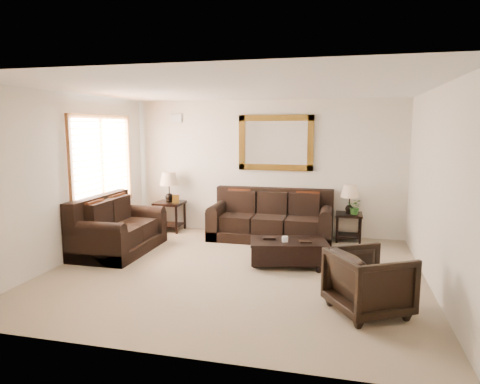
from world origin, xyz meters
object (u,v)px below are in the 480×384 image
(sofa, at_px, (271,221))
(coffee_table, at_px, (288,250))
(armchair, at_px, (369,279))
(end_table_right, at_px, (349,205))
(end_table_left, at_px, (169,193))
(loveseat, at_px, (116,231))

(sofa, relative_size, coffee_table, 1.81)
(coffee_table, bearing_deg, armchair, -65.02)
(end_table_right, height_order, coffee_table, end_table_right)
(end_table_right, bearing_deg, coffee_table, -117.91)
(end_table_left, distance_m, coffee_table, 3.26)
(sofa, xyz_separation_m, loveseat, (-2.49, -1.50, 0.01))
(sofa, bearing_deg, armchair, -61.61)
(end_table_left, height_order, coffee_table, end_table_left)
(armchair, bearing_deg, loveseat, 38.16)
(sofa, relative_size, end_table_right, 2.16)
(coffee_table, bearing_deg, loveseat, 166.69)
(coffee_table, height_order, armchair, armchair)
(sofa, relative_size, armchair, 2.85)
(end_table_right, distance_m, coffee_table, 2.03)
(end_table_right, relative_size, coffee_table, 0.84)
(sofa, xyz_separation_m, end_table_left, (-2.18, 0.14, 0.46))
(sofa, xyz_separation_m, coffee_table, (0.54, -1.58, -0.10))
(end_table_left, bearing_deg, coffee_table, -32.27)
(end_table_left, bearing_deg, armchair, -39.99)
(end_table_left, xyz_separation_m, coffee_table, (2.72, -1.72, -0.56))
(loveseat, distance_m, end_table_left, 1.73)
(sofa, relative_size, end_table_left, 1.89)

